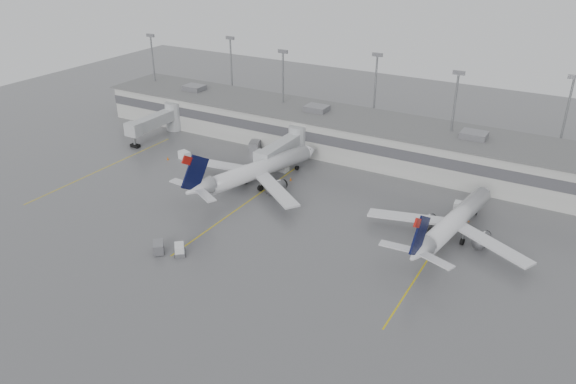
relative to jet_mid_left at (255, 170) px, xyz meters
The scene contains 17 objects.
ground 37.88m from the jet_mid_left, 57.93° to the right, with size 260.00×260.00×0.00m, color #58585A.
terminal 32.84m from the jet_mid_left, 52.41° to the left, with size 152.00×17.00×9.45m.
light_masts 38.55m from the jet_mid_left, 57.78° to the left, with size 142.40×8.00×20.60m.
jet_bridge_left 38.04m from the jet_mid_left, 158.81° to the left, with size 4.00×17.20×7.00m.
jet_bridge_right 13.77m from the jet_mid_left, 91.95° to the left, with size 4.00×17.20×7.00m.
stand_markings 21.82m from the jet_mid_left, 21.69° to the right, with size 105.25×40.00×0.01m.
jet_mid_left is the anchor object (origin of this frame).
jet_mid_right 38.89m from the jet_mid_left, ahead, with size 27.65×31.20×10.13m.
baggage_tug 27.18m from the jet_mid_left, 82.78° to the right, with size 2.94×3.04×1.69m.
baggage_cart 28.14m from the jet_mid_left, 89.59° to the right, with size 2.93×3.04×1.73m.
gse_uld_a 21.50m from the jet_mid_left, 169.00° to the left, with size 2.54×1.69×1.80m, color white.
gse_uld_b 9.52m from the jet_mid_left, 84.73° to the left, with size 2.50×1.67×1.77m, color white.
gse_uld_c 39.13m from the jet_mid_left, 13.64° to the left, with size 2.69×1.80×1.91m, color white.
gse_loader 19.49m from the jet_mid_left, 123.01° to the left, with size 2.11×3.38×2.11m, color slate.
cone_a 24.16m from the jet_mid_left, behind, with size 0.45×0.45×0.72m, color #DE6004.
cone_b 8.14m from the jet_mid_left, 51.22° to the left, with size 0.42×0.42×0.67m, color #DE6004.
cone_c 40.52m from the jet_mid_left, ahead, with size 0.44×0.44×0.70m, color #DE6004.
Camera 1 is at (35.32, -51.20, 46.98)m, focal length 35.00 mm.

